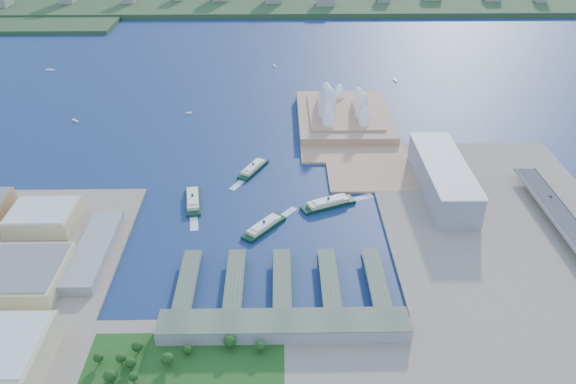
{
  "coord_description": "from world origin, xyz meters",
  "views": [
    {
      "loc": [
        13.06,
        -460.56,
        333.22
      ],
      "look_at": [
        21.48,
        55.79,
        18.0
      ],
      "focal_mm": 35.0,
      "sensor_mm": 36.0,
      "label": 1
    }
  ],
  "objects_px": {
    "toaster_building": "(443,178)",
    "ferry_c": "(264,225)",
    "ferry_b": "(253,167)",
    "ferry_a": "(193,198)",
    "opera_house": "(345,100)",
    "car_c": "(551,196)",
    "ferry_d": "(328,202)"
  },
  "relations": [
    {
      "from": "toaster_building",
      "to": "ferry_b",
      "type": "xyz_separation_m",
      "value": [
        -214.39,
        56.03,
        -15.33
      ]
    },
    {
      "from": "opera_house",
      "to": "ferry_a",
      "type": "distance_m",
      "value": 287.54
    },
    {
      "from": "ferry_a",
      "to": "ferry_c",
      "type": "height_order",
      "value": "ferry_a"
    },
    {
      "from": "toaster_building",
      "to": "car_c",
      "type": "relative_size",
      "value": 32.25
    },
    {
      "from": "opera_house",
      "to": "ferry_d",
      "type": "xyz_separation_m",
      "value": [
        -39.59,
        -225.07,
        -26.21
      ]
    },
    {
      "from": "car_c",
      "to": "ferry_d",
      "type": "bearing_deg",
      "value": -1.95
    },
    {
      "from": "toaster_building",
      "to": "car_c",
      "type": "height_order",
      "value": "toaster_building"
    },
    {
      "from": "toaster_building",
      "to": "ferry_a",
      "type": "distance_m",
      "value": 279.31
    },
    {
      "from": "car_c",
      "to": "toaster_building",
      "type": "bearing_deg",
      "value": -16.94
    },
    {
      "from": "ferry_b",
      "to": "ferry_c",
      "type": "height_order",
      "value": "ferry_c"
    },
    {
      "from": "toaster_building",
      "to": "car_c",
      "type": "xyz_separation_m",
      "value": [
        109.0,
        -33.2,
        -4.95
      ]
    },
    {
      "from": "toaster_building",
      "to": "ferry_c",
      "type": "height_order",
      "value": "toaster_building"
    },
    {
      "from": "opera_house",
      "to": "ferry_b",
      "type": "distance_m",
      "value": 192.15
    },
    {
      "from": "ferry_c",
      "to": "opera_house",
      "type": "bearing_deg",
      "value": -72.77
    },
    {
      "from": "ferry_c",
      "to": "ferry_d",
      "type": "distance_m",
      "value": 81.23
    },
    {
      "from": "ferry_b",
      "to": "ferry_d",
      "type": "height_order",
      "value": "ferry_d"
    },
    {
      "from": "toaster_building",
      "to": "ferry_a",
      "type": "relative_size",
      "value": 2.64
    },
    {
      "from": "ferry_a",
      "to": "ferry_d",
      "type": "height_order",
      "value": "ferry_d"
    },
    {
      "from": "ferry_d",
      "to": "ferry_c",
      "type": "bearing_deg",
      "value": 98.17
    },
    {
      "from": "ferry_d",
      "to": "car_c",
      "type": "relative_size",
      "value": 12.73
    },
    {
      "from": "ferry_b",
      "to": "ferry_d",
      "type": "relative_size",
      "value": 0.89
    },
    {
      "from": "ferry_a",
      "to": "toaster_building",
      "type": "bearing_deg",
      "value": -5.45
    },
    {
      "from": "toaster_building",
      "to": "ferry_a",
      "type": "height_order",
      "value": "toaster_building"
    },
    {
      "from": "opera_house",
      "to": "car_c",
      "type": "distance_m",
      "value": 307.01
    },
    {
      "from": "opera_house",
      "to": "ferry_c",
      "type": "relative_size",
      "value": 3.23
    },
    {
      "from": "ferry_b",
      "to": "ferry_c",
      "type": "relative_size",
      "value": 0.98
    },
    {
      "from": "ferry_b",
      "to": "ferry_a",
      "type": "bearing_deg",
      "value": -104.16
    },
    {
      "from": "opera_house",
      "to": "ferry_b",
      "type": "relative_size",
      "value": 3.29
    },
    {
      "from": "opera_house",
      "to": "car_c",
      "type": "bearing_deg",
      "value": -49.52
    },
    {
      "from": "ferry_b",
      "to": "ferry_c",
      "type": "distance_m",
      "value": 124.6
    },
    {
      "from": "toaster_building",
      "to": "car_c",
      "type": "distance_m",
      "value": 114.05
    },
    {
      "from": "ferry_a",
      "to": "car_c",
      "type": "xyz_separation_m",
      "value": [
        387.48,
        -17.67,
        9.99
      ]
    }
  ]
}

